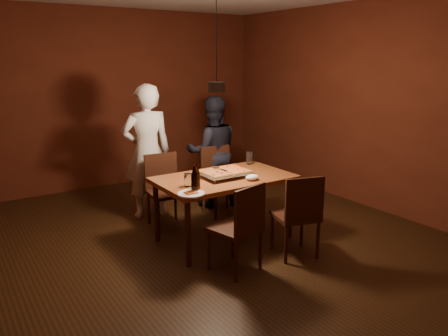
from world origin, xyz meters
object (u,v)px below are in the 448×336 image
beer_bottle_a (195,179)px  diner_white (147,152)px  chair_far_left (164,183)px  chair_near_left (241,221)px  chair_near_right (299,209)px  plate_slice (191,194)px  chair_far_right (219,174)px  diner_dark (213,152)px  dining_table (224,183)px  beer_bottle_b (197,177)px  pizza_tray (224,174)px  pendant_lamp (217,86)px

beer_bottle_a → diner_white: diner_white is taller
chair_far_left → chair_near_left: (0.06, -1.57, 0.00)m
chair_far_left → chair_near_right: bearing=120.3°
plate_slice → diner_white: size_ratio=0.15×
chair_far_right → diner_white: size_ratio=0.28×
chair_near_left → diner_white: bearing=79.3°
diner_white → diner_dark: (0.95, -0.07, -0.10)m
chair_near_left → dining_table: bearing=54.9°
dining_table → beer_bottle_b: size_ratio=5.51×
diner_white → pizza_tray: bearing=118.8°
chair_near_left → pizza_tray: size_ratio=0.92×
chair_far_right → pendant_lamp: size_ratio=0.44×
beer_bottle_b → diner_white: size_ratio=0.16×
pizza_tray → beer_bottle_b: bearing=-150.8°
diner_dark → pendant_lamp: (-0.70, -1.22, 0.99)m
chair_near_left → diner_dark: bearing=52.3°
pizza_tray → beer_bottle_b: size_ratio=2.02×
chair_far_left → chair_near_right: 1.78m
chair_far_left → beer_bottle_a: 1.19m
beer_bottle_b → pendant_lamp: pendant_lamp is taller
dining_table → plate_slice: (-0.63, -0.38, 0.08)m
chair_near_right → beer_bottle_a: (-0.94, 0.50, 0.35)m
chair_far_right → diner_dark: diner_dark is taller
chair_far_right → plate_slice: bearing=54.1°
chair_far_left → beer_bottle_b: beer_bottle_b is taller
beer_bottle_b → diner_dark: diner_dark is taller
chair_far_left → plate_slice: chair_far_left is taller
diner_white → diner_dark: diner_white is taller
dining_table → pizza_tray: pizza_tray is taller
chair_near_left → beer_bottle_a: beer_bottle_a is taller
dining_table → chair_near_left: 0.83m
chair_near_right → dining_table: bearing=131.1°
dining_table → diner_dark: size_ratio=0.98×
diner_dark → beer_bottle_b: bearing=72.9°
dining_table → chair_near_left: bearing=-111.7°
chair_near_right → pendant_lamp: pendant_lamp is taller
chair_far_right → plate_slice: 1.63m
chair_far_left → plate_slice: size_ratio=1.81×
chair_far_left → pendant_lamp: size_ratio=0.44×
dining_table → pizza_tray: size_ratio=2.73×
chair_far_right → pizza_tray: 0.95m
diner_dark → pendant_lamp: size_ratio=1.40×
beer_bottle_a → chair_far_left: bearing=80.0°
diner_dark → chair_near_right: bearing=105.0°
pendant_lamp → diner_dark: bearing=60.1°
plate_slice → chair_near_right: bearing=-23.7°
pizza_tray → beer_bottle_b: beer_bottle_b is taller
chair_far_left → beer_bottle_b: bearing=87.6°
pizza_tray → chair_far_left: bearing=114.8°
chair_near_left → beer_bottle_b: 0.63m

